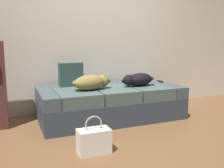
{
  "coord_description": "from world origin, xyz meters",
  "views": [
    {
      "loc": [
        -1.31,
        -2.19,
        1.07
      ],
      "look_at": [
        0.0,
        0.95,
        0.51
      ],
      "focal_mm": 39.38,
      "sensor_mm": 36.0,
      "label": 1
    }
  ],
  "objects_px": {
    "dog_dark": "(138,80)",
    "throw_pillow": "(71,75)",
    "tv_remote": "(160,81)",
    "couch": "(111,103)",
    "dog_tan": "(92,82)",
    "handbag": "(94,140)"
  },
  "relations": [
    {
      "from": "throw_pillow",
      "to": "tv_remote",
      "type": "bearing_deg",
      "value": -6.83
    },
    {
      "from": "tv_remote",
      "to": "throw_pillow",
      "type": "xyz_separation_m",
      "value": [
        -1.41,
        0.17,
        0.16
      ]
    },
    {
      "from": "couch",
      "to": "throw_pillow",
      "type": "xyz_separation_m",
      "value": [
        -0.51,
        0.28,
        0.4
      ]
    },
    {
      "from": "couch",
      "to": "handbag",
      "type": "distance_m",
      "value": 1.17
    },
    {
      "from": "dog_tan",
      "to": "handbag",
      "type": "distance_m",
      "value": 1.04
    },
    {
      "from": "dog_dark",
      "to": "throw_pillow",
      "type": "relative_size",
      "value": 1.63
    },
    {
      "from": "tv_remote",
      "to": "handbag",
      "type": "distance_m",
      "value": 1.9
    },
    {
      "from": "dog_tan",
      "to": "dog_dark",
      "type": "bearing_deg",
      "value": 1.71
    },
    {
      "from": "dog_dark",
      "to": "throw_pillow",
      "type": "bearing_deg",
      "value": 158.2
    },
    {
      "from": "throw_pillow",
      "to": "couch",
      "type": "bearing_deg",
      "value": -28.69
    },
    {
      "from": "dog_dark",
      "to": "handbag",
      "type": "height_order",
      "value": "dog_dark"
    },
    {
      "from": "couch",
      "to": "dog_dark",
      "type": "bearing_deg",
      "value": -11.91
    },
    {
      "from": "dog_tan",
      "to": "dog_dark",
      "type": "xyz_separation_m",
      "value": [
        0.71,
        0.02,
        -0.01
      ]
    },
    {
      "from": "dog_tan",
      "to": "tv_remote",
      "type": "relative_size",
      "value": 3.92
    },
    {
      "from": "couch",
      "to": "throw_pillow",
      "type": "height_order",
      "value": "throw_pillow"
    },
    {
      "from": "handbag",
      "to": "dog_dark",
      "type": "bearing_deg",
      "value": 43.04
    },
    {
      "from": "dog_tan",
      "to": "throw_pillow",
      "type": "distance_m",
      "value": 0.43
    },
    {
      "from": "dog_dark",
      "to": "couch",
      "type": "bearing_deg",
      "value": 168.09
    },
    {
      "from": "dog_tan",
      "to": "couch",
      "type": "bearing_deg",
      "value": 18.51
    },
    {
      "from": "tv_remote",
      "to": "handbag",
      "type": "relative_size",
      "value": 0.4
    },
    {
      "from": "couch",
      "to": "handbag",
      "type": "height_order",
      "value": "couch"
    },
    {
      "from": "couch",
      "to": "tv_remote",
      "type": "bearing_deg",
      "value": 6.78
    }
  ]
}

